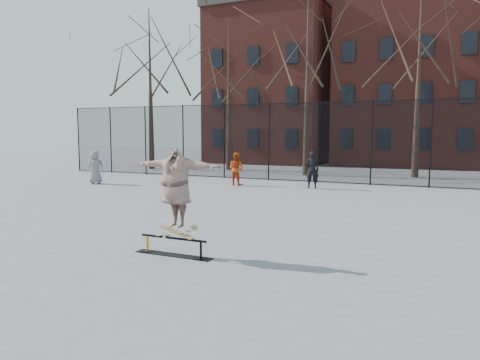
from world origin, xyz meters
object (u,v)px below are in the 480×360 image
at_px(skater, 176,194).
at_px(skateboard, 177,235).
at_px(bystander_grey, 95,167).
at_px(bystander_red, 236,169).
at_px(bystander_black, 312,170).
at_px(skate_rail, 173,248).

bearing_deg(skater, skateboard, -1.78).
bearing_deg(bystander_grey, skateboard, 99.16).
xyz_separation_m(skateboard, bystander_grey, (-10.75, 9.45, 0.37)).
height_order(skater, bystander_red, skater).
distance_m(bystander_grey, bystander_black, 10.39).
relative_size(skateboard, bystander_grey, 0.52).
height_order(skate_rail, bystander_black, bystander_black).
xyz_separation_m(bystander_grey, bystander_red, (6.43, 2.40, -0.03)).
bearing_deg(bystander_grey, skate_rail, 98.92).
height_order(skate_rail, bystander_grey, bystander_grey).
bearing_deg(skater, skate_rail, 178.22).
distance_m(skateboard, bystander_grey, 14.32).
bearing_deg(bystander_black, skater, 80.04).
distance_m(skater, bystander_red, 12.62).
relative_size(skateboard, bystander_black, 0.50).
relative_size(skateboard, skater, 0.42).
distance_m(skater, bystander_black, 12.24).
distance_m(skate_rail, bystander_grey, 14.26).
height_order(skater, bystander_grey, skater).
xyz_separation_m(bystander_grey, bystander_black, (10.02, 2.76, 0.02)).
bearing_deg(skate_rail, bystander_black, 93.00).
distance_m(skate_rail, skateboard, 0.30).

